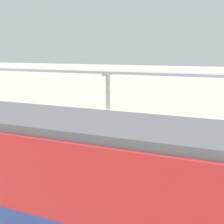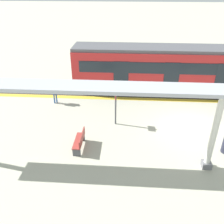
{
  "view_description": "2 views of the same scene",
  "coord_description": "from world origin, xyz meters",
  "px_view_note": "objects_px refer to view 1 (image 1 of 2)",
  "views": [
    {
      "loc": [
        -11.67,
        -6.3,
        5.24
      ],
      "look_at": [
        1.22,
        -1.29,
        2.06
      ],
      "focal_mm": 42.53,
      "sensor_mm": 36.0,
      "label": 1
    },
    {
      "loc": [
        12.6,
        -4.02,
        7.94
      ],
      "look_at": [
        1.0,
        -4.82,
        1.45
      ],
      "focal_mm": 38.67,
      "sensor_mm": 36.0,
      "label": 2
    }
  ],
  "objects_px": {
    "bench_near_end": "(17,122)",
    "trash_bin": "(81,131)",
    "train_near_carriage": "(20,163)",
    "bench_mid_platform": "(212,145)",
    "canopy_pillar_second": "(108,104)",
    "platform_info_sign": "(171,140)"
  },
  "relations": [
    {
      "from": "bench_mid_platform",
      "to": "train_near_carriage",
      "type": "bearing_deg",
      "value": 144.96
    },
    {
      "from": "canopy_pillar_second",
      "to": "trash_bin",
      "type": "height_order",
      "value": "canopy_pillar_second"
    },
    {
      "from": "train_near_carriage",
      "to": "bench_near_end",
      "type": "bearing_deg",
      "value": 41.31
    },
    {
      "from": "platform_info_sign",
      "to": "bench_mid_platform",
      "type": "bearing_deg",
      "value": -34.38
    },
    {
      "from": "train_near_carriage",
      "to": "platform_info_sign",
      "type": "distance_m",
      "value": 6.67
    },
    {
      "from": "platform_info_sign",
      "to": "train_near_carriage",
      "type": "bearing_deg",
      "value": 144.66
    },
    {
      "from": "train_near_carriage",
      "to": "canopy_pillar_second",
      "type": "bearing_deg",
      "value": 4.38
    },
    {
      "from": "canopy_pillar_second",
      "to": "trash_bin",
      "type": "xyz_separation_m",
      "value": [
        -1.25,
        1.32,
        -1.53
      ]
    },
    {
      "from": "bench_mid_platform",
      "to": "trash_bin",
      "type": "bearing_deg",
      "value": 91.22
    },
    {
      "from": "train_near_carriage",
      "to": "trash_bin",
      "type": "relative_size",
      "value": 16.15
    },
    {
      "from": "trash_bin",
      "to": "platform_info_sign",
      "type": "height_order",
      "value": "platform_info_sign"
    },
    {
      "from": "train_near_carriage",
      "to": "bench_mid_platform",
      "type": "xyz_separation_m",
      "value": [
        7.96,
        -5.58,
        -1.39
      ]
    },
    {
      "from": "trash_bin",
      "to": "platform_info_sign",
      "type": "relative_size",
      "value": 0.41
    },
    {
      "from": "canopy_pillar_second",
      "to": "bench_mid_platform",
      "type": "xyz_separation_m",
      "value": [
        -1.09,
        -6.27,
        -1.54
      ]
    },
    {
      "from": "bench_near_end",
      "to": "bench_mid_platform",
      "type": "bearing_deg",
      "value": -90.79
    },
    {
      "from": "canopy_pillar_second",
      "to": "bench_near_end",
      "type": "bearing_deg",
      "value": 98.09
    },
    {
      "from": "trash_bin",
      "to": "bench_near_end",
      "type": "bearing_deg",
      "value": 86.24
    },
    {
      "from": "bench_near_end",
      "to": "trash_bin",
      "type": "relative_size",
      "value": 1.66
    },
    {
      "from": "bench_near_end",
      "to": "trash_bin",
      "type": "height_order",
      "value": "trash_bin"
    },
    {
      "from": "canopy_pillar_second",
      "to": "bench_near_end",
      "type": "distance_m",
      "value": 6.7
    },
    {
      "from": "platform_info_sign",
      "to": "canopy_pillar_second",
      "type": "bearing_deg",
      "value": 51.45
    },
    {
      "from": "bench_near_end",
      "to": "platform_info_sign",
      "type": "height_order",
      "value": "platform_info_sign"
    }
  ]
}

